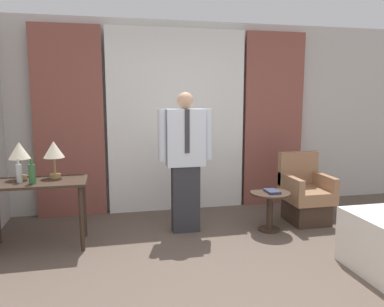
{
  "coord_description": "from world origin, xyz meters",
  "views": [
    {
      "loc": [
        -0.95,
        -2.65,
        1.65
      ],
      "look_at": [
        -0.02,
        1.55,
        0.99
      ],
      "focal_mm": 35.0,
      "sensor_mm": 36.0,
      "label": 1
    }
  ],
  "objects_px": {
    "armchair": "(305,196)",
    "table_lamp_left": "(19,152)",
    "table_lamp_right": "(54,151)",
    "side_table": "(270,204)",
    "person": "(185,157)",
    "desk": "(37,192)",
    "bottle_near_edge": "(32,174)",
    "book": "(272,191)",
    "bottle_by_lamp": "(19,173)"
  },
  "relations": [
    {
      "from": "bottle_near_edge",
      "to": "desk",
      "type": "bearing_deg",
      "value": 84.24
    },
    {
      "from": "table_lamp_right",
      "to": "side_table",
      "type": "relative_size",
      "value": 0.85
    },
    {
      "from": "desk",
      "to": "side_table",
      "type": "relative_size",
      "value": 2.18
    },
    {
      "from": "table_lamp_left",
      "to": "bottle_by_lamp",
      "type": "relative_size",
      "value": 1.64
    },
    {
      "from": "book",
      "to": "armchair",
      "type": "bearing_deg",
      "value": 22.81
    },
    {
      "from": "person",
      "to": "side_table",
      "type": "height_order",
      "value": "person"
    },
    {
      "from": "person",
      "to": "bottle_by_lamp",
      "type": "bearing_deg",
      "value": -174.73
    },
    {
      "from": "person",
      "to": "book",
      "type": "relative_size",
      "value": 7.97
    },
    {
      "from": "armchair",
      "to": "table_lamp_left",
      "type": "bearing_deg",
      "value": -179.9
    },
    {
      "from": "table_lamp_right",
      "to": "armchair",
      "type": "relative_size",
      "value": 0.46
    },
    {
      "from": "person",
      "to": "side_table",
      "type": "bearing_deg",
      "value": -11.82
    },
    {
      "from": "desk",
      "to": "armchair",
      "type": "xyz_separation_m",
      "value": [
        3.29,
        0.15,
        -0.28
      ]
    },
    {
      "from": "bottle_near_edge",
      "to": "side_table",
      "type": "distance_m",
      "value": 2.75
    },
    {
      "from": "table_lamp_left",
      "to": "side_table",
      "type": "xyz_separation_m",
      "value": [
        2.87,
        -0.22,
        -0.71
      ]
    },
    {
      "from": "table_lamp_left",
      "to": "armchair",
      "type": "height_order",
      "value": "table_lamp_left"
    },
    {
      "from": "bottle_by_lamp",
      "to": "person",
      "type": "bearing_deg",
      "value": 5.27
    },
    {
      "from": "desk",
      "to": "armchair",
      "type": "height_order",
      "value": "armchair"
    },
    {
      "from": "bottle_by_lamp",
      "to": "person",
      "type": "height_order",
      "value": "person"
    },
    {
      "from": "table_lamp_right",
      "to": "person",
      "type": "distance_m",
      "value": 1.5
    },
    {
      "from": "bottle_near_edge",
      "to": "bottle_by_lamp",
      "type": "xyz_separation_m",
      "value": [
        -0.15,
        0.08,
        -0.0
      ]
    },
    {
      "from": "desk",
      "to": "side_table",
      "type": "distance_m",
      "value": 2.7
    },
    {
      "from": "side_table",
      "to": "table_lamp_left",
      "type": "bearing_deg",
      "value": 175.62
    },
    {
      "from": "desk",
      "to": "side_table",
      "type": "bearing_deg",
      "value": -1.62
    },
    {
      "from": "armchair",
      "to": "desk",
      "type": "bearing_deg",
      "value": -177.4
    },
    {
      "from": "bottle_near_edge",
      "to": "side_table",
      "type": "xyz_separation_m",
      "value": [
        2.7,
        0.04,
        -0.52
      ]
    },
    {
      "from": "bottle_by_lamp",
      "to": "armchair",
      "type": "relative_size",
      "value": 0.28
    },
    {
      "from": "table_lamp_right",
      "to": "bottle_near_edge",
      "type": "xyz_separation_m",
      "value": [
        -0.19,
        -0.26,
        -0.19
      ]
    },
    {
      "from": "table_lamp_right",
      "to": "bottle_by_lamp",
      "type": "height_order",
      "value": "table_lamp_right"
    },
    {
      "from": "side_table",
      "to": "armchair",
      "type": "bearing_deg",
      "value": 20.58
    },
    {
      "from": "armchair",
      "to": "side_table",
      "type": "height_order",
      "value": "armchair"
    },
    {
      "from": "table_lamp_left",
      "to": "table_lamp_right",
      "type": "relative_size",
      "value": 1.0
    },
    {
      "from": "desk",
      "to": "bottle_near_edge",
      "type": "xyz_separation_m",
      "value": [
        -0.01,
        -0.12,
        0.23
      ]
    },
    {
      "from": "table_lamp_right",
      "to": "bottle_by_lamp",
      "type": "bearing_deg",
      "value": -152.34
    },
    {
      "from": "desk",
      "to": "book",
      "type": "relative_size",
      "value": 5.0
    },
    {
      "from": "book",
      "to": "table_lamp_left",
      "type": "bearing_deg",
      "value": 175.22
    },
    {
      "from": "side_table",
      "to": "bottle_by_lamp",
      "type": "bearing_deg",
      "value": 179.12
    },
    {
      "from": "armchair",
      "to": "side_table",
      "type": "relative_size",
      "value": 1.85
    },
    {
      "from": "person",
      "to": "book",
      "type": "distance_m",
      "value": 1.13
    },
    {
      "from": "bottle_by_lamp",
      "to": "person",
      "type": "xyz_separation_m",
      "value": [
        1.83,
        0.17,
        0.07
      ]
    },
    {
      "from": "desk",
      "to": "bottle_near_edge",
      "type": "bearing_deg",
      "value": -95.76
    },
    {
      "from": "armchair",
      "to": "side_table",
      "type": "distance_m",
      "value": 0.64
    },
    {
      "from": "bottle_by_lamp",
      "to": "book",
      "type": "height_order",
      "value": "bottle_by_lamp"
    },
    {
      "from": "table_lamp_right",
      "to": "bottle_by_lamp",
      "type": "xyz_separation_m",
      "value": [
        -0.34,
        -0.18,
        -0.2
      ]
    },
    {
      "from": "bottle_by_lamp",
      "to": "book",
      "type": "bearing_deg",
      "value": -1.3
    },
    {
      "from": "book",
      "to": "bottle_by_lamp",
      "type": "bearing_deg",
      "value": 178.7
    },
    {
      "from": "person",
      "to": "side_table",
      "type": "xyz_separation_m",
      "value": [
        1.02,
        -0.21,
        -0.59
      ]
    },
    {
      "from": "book",
      "to": "desk",
      "type": "bearing_deg",
      "value": 177.93
    },
    {
      "from": "table_lamp_right",
      "to": "side_table",
      "type": "xyz_separation_m",
      "value": [
        2.51,
        -0.22,
        -0.71
      ]
    },
    {
      "from": "desk",
      "to": "bottle_near_edge",
      "type": "distance_m",
      "value": 0.26
    },
    {
      "from": "table_lamp_left",
      "to": "person",
      "type": "bearing_deg",
      "value": -0.23
    }
  ]
}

